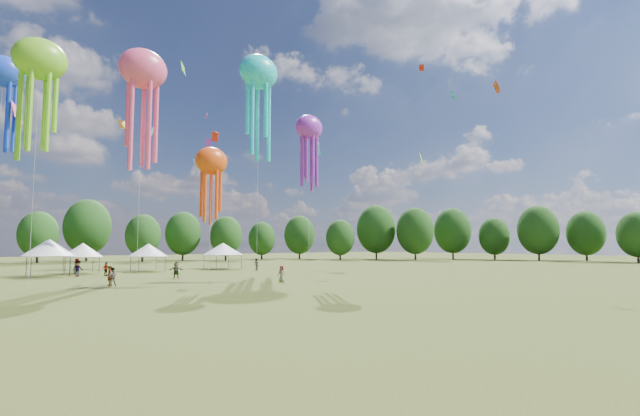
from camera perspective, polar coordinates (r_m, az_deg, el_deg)
ground at (r=19.65m, az=28.00°, el=-14.75°), size 300.00×300.00×0.00m
spectator_near at (r=43.52m, az=-24.91°, el=-7.93°), size 0.88×0.74×1.61m
spectators_far at (r=55.15m, az=-21.06°, el=-7.20°), size 23.10×26.67×1.90m
festival_tents at (r=63.59m, az=-26.42°, el=-4.77°), size 39.14×11.84×4.26m
show_kites at (r=60.17m, az=-17.20°, el=13.55°), size 36.91×26.11×32.65m
small_kites at (r=59.24m, az=-20.31°, el=21.47°), size 74.34×52.61×40.34m
treeline at (r=71.51m, az=-28.17°, el=-1.76°), size 201.57×95.24×13.43m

